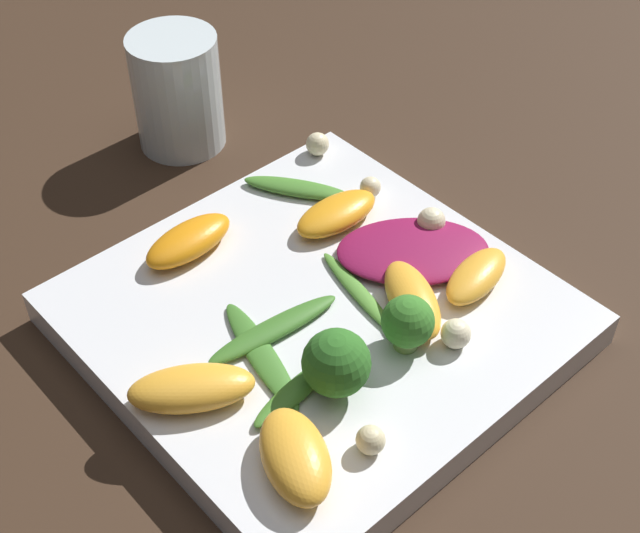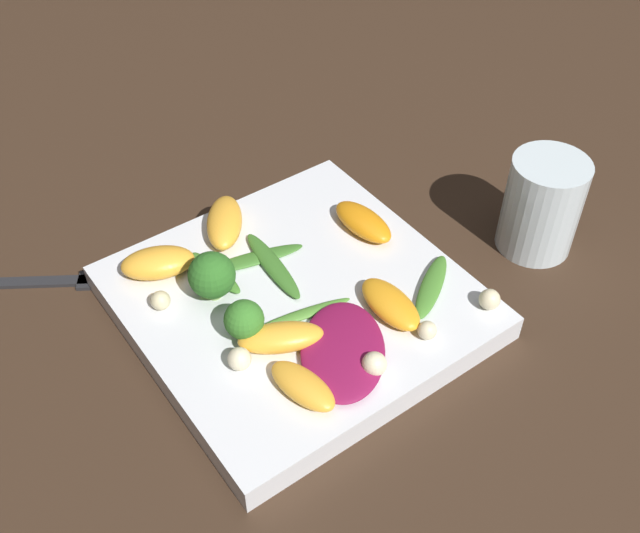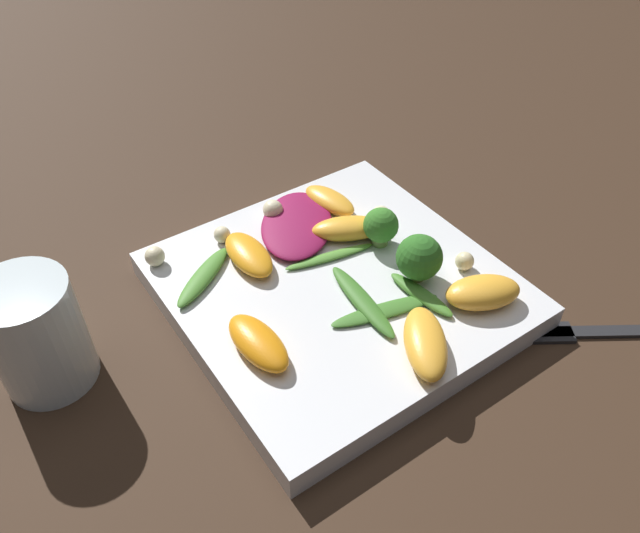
# 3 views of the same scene
# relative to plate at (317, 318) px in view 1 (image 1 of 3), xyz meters

# --- Properties ---
(ground_plane) EXTENTS (2.40, 2.40, 0.00)m
(ground_plane) POSITION_rel_plate_xyz_m (0.00, 0.00, -0.01)
(ground_plane) COLOR #382619
(plate) EXTENTS (0.26, 0.26, 0.02)m
(plate) POSITION_rel_plate_xyz_m (0.00, 0.00, 0.00)
(plate) COLOR white
(plate) RESTS_ON ground_plane
(drinking_glass) EXTENTS (0.07, 0.07, 0.09)m
(drinking_glass) POSITION_rel_plate_xyz_m (0.06, 0.22, 0.03)
(drinking_glass) COLOR silver
(drinking_glass) RESTS_ON ground_plane
(radicchio_leaf_0) EXTENTS (0.12, 0.11, 0.01)m
(radicchio_leaf_0) POSITION_rel_plate_xyz_m (0.07, -0.01, 0.02)
(radicchio_leaf_0) COLOR maroon
(radicchio_leaf_0) RESTS_ON plate
(orange_segment_0) EXTENTS (0.07, 0.06, 0.02)m
(orange_segment_0) POSITION_rel_plate_xyz_m (-0.10, -0.01, 0.02)
(orange_segment_0) COLOR #FCAD33
(orange_segment_0) RESTS_ON plate
(orange_segment_1) EXTENTS (0.06, 0.03, 0.02)m
(orange_segment_1) POSITION_rel_plate_xyz_m (0.06, 0.05, 0.02)
(orange_segment_1) COLOR orange
(orange_segment_1) RESTS_ON plate
(orange_segment_2) EXTENTS (0.05, 0.07, 0.02)m
(orange_segment_2) POSITION_rel_plate_xyz_m (0.04, -0.04, 0.02)
(orange_segment_2) COLOR #FCAD33
(orange_segment_2) RESTS_ON plate
(orange_segment_3) EXTENTS (0.06, 0.04, 0.02)m
(orange_segment_3) POSITION_rel_plate_xyz_m (0.08, -0.05, 0.02)
(orange_segment_3) COLOR #FCAD33
(orange_segment_3) RESTS_ON plate
(orange_segment_4) EXTENTS (0.07, 0.03, 0.02)m
(orange_segment_4) POSITION_rel_plate_xyz_m (-0.03, 0.09, 0.02)
(orange_segment_4) COLOR orange
(orange_segment_4) RESTS_ON plate
(orange_segment_5) EXTENTS (0.06, 0.07, 0.02)m
(orange_segment_5) POSITION_rel_plate_xyz_m (-0.09, -0.08, 0.02)
(orange_segment_5) COLOR #FCAD33
(orange_segment_5) RESTS_ON plate
(broccoli_floret_0) EXTENTS (0.04, 0.04, 0.04)m
(broccoli_floret_0) POSITION_rel_plate_xyz_m (-0.04, -0.06, 0.03)
(broccoli_floret_0) COLOR #7A9E51
(broccoli_floret_0) RESTS_ON plate
(broccoli_floret_1) EXTENTS (0.03, 0.03, 0.04)m
(broccoli_floret_1) POSITION_rel_plate_xyz_m (0.02, -0.06, 0.03)
(broccoli_floret_1) COLOR #7A9E51
(broccoli_floret_1) RESTS_ON plate
(arugula_sprig_0) EXTENTS (0.04, 0.09, 0.00)m
(arugula_sprig_0) POSITION_rel_plate_xyz_m (-0.05, -0.01, 0.01)
(arugula_sprig_0) COLOR #3D7528
(arugula_sprig_0) RESTS_ON plate
(arugula_sprig_1) EXTENTS (0.06, 0.07, 0.01)m
(arugula_sprig_1) POSITION_rel_plate_xyz_m (0.06, 0.09, 0.02)
(arugula_sprig_1) COLOR #47842D
(arugula_sprig_1) RESTS_ON plate
(arugula_sprig_2) EXTENTS (0.03, 0.08, 0.00)m
(arugula_sprig_2) POSITION_rel_plate_xyz_m (0.02, -0.01, 0.01)
(arugula_sprig_2) COLOR #518E33
(arugula_sprig_2) RESTS_ON plate
(arugula_sprig_3) EXTENTS (0.09, 0.02, 0.01)m
(arugula_sprig_3) POSITION_rel_plate_xyz_m (-0.03, -0.00, 0.02)
(arugula_sprig_3) COLOR #3D7528
(arugula_sprig_3) RESTS_ON plate
(arugula_sprig_4) EXTENTS (0.07, 0.02, 0.01)m
(arugula_sprig_4) POSITION_rel_plate_xyz_m (-0.05, -0.04, 0.02)
(arugula_sprig_4) COLOR #47842D
(arugula_sprig_4) RESTS_ON plate
(macadamia_nut_0) EXTENTS (0.02, 0.02, 0.02)m
(macadamia_nut_0) POSITION_rel_plate_xyz_m (0.10, 0.11, 0.02)
(macadamia_nut_0) COLOR beige
(macadamia_nut_0) RESTS_ON plate
(macadamia_nut_1) EXTENTS (0.02, 0.02, 0.02)m
(macadamia_nut_1) POSITION_rel_plate_xyz_m (0.04, -0.08, 0.02)
(macadamia_nut_1) COLOR beige
(macadamia_nut_1) RESTS_ON plate
(macadamia_nut_2) EXTENTS (0.02, 0.02, 0.02)m
(macadamia_nut_2) POSITION_rel_plate_xyz_m (-0.05, -0.10, 0.02)
(macadamia_nut_2) COLOR beige
(macadamia_nut_2) RESTS_ON plate
(macadamia_nut_3) EXTENTS (0.02, 0.02, 0.02)m
(macadamia_nut_3) POSITION_rel_plate_xyz_m (0.10, -0.00, 0.02)
(macadamia_nut_3) COLOR beige
(macadamia_nut_3) RESTS_ON plate
(macadamia_nut_4) EXTENTS (0.01, 0.01, 0.01)m
(macadamia_nut_4) POSITION_rel_plate_xyz_m (0.10, 0.05, 0.02)
(macadamia_nut_4) COLOR beige
(macadamia_nut_4) RESTS_ON plate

